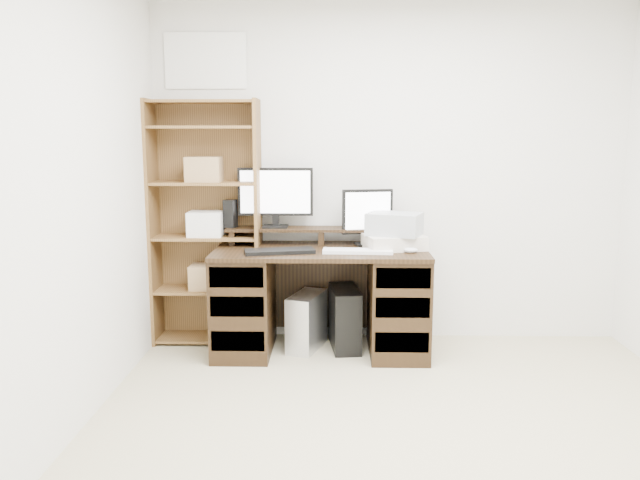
{
  "coord_description": "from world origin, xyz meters",
  "views": [
    {
      "loc": [
        -0.41,
        -2.69,
        1.55
      ],
      "look_at": [
        -0.5,
        1.43,
        0.85
      ],
      "focal_mm": 35.0,
      "sensor_mm": 36.0,
      "label": 1
    }
  ],
  "objects_px": {
    "desk": "(321,298)",
    "printer": "(394,242)",
    "tower_silver": "(307,321)",
    "monitor_wide": "(275,194)",
    "tower_black": "(345,318)",
    "monitor_small": "(367,215)",
    "bookshelf": "(207,221)"
  },
  "relations": [
    {
      "from": "desk",
      "to": "printer",
      "type": "relative_size",
      "value": 3.74
    },
    {
      "from": "printer",
      "to": "tower_silver",
      "type": "relative_size",
      "value": 0.98
    },
    {
      "from": "monitor_wide",
      "to": "tower_silver",
      "type": "xyz_separation_m",
      "value": [
        0.24,
        -0.19,
        -0.91
      ]
    },
    {
      "from": "tower_black",
      "to": "desk",
      "type": "bearing_deg",
      "value": -165.2
    },
    {
      "from": "monitor_small",
      "to": "tower_silver",
      "type": "xyz_separation_m",
      "value": [
        -0.44,
        -0.12,
        -0.77
      ]
    },
    {
      "from": "monitor_small",
      "to": "printer",
      "type": "height_order",
      "value": "monitor_small"
    },
    {
      "from": "desk",
      "to": "monitor_wide",
      "type": "bearing_deg",
      "value": 145.27
    },
    {
      "from": "monitor_wide",
      "to": "bookshelf",
      "type": "bearing_deg",
      "value": -177.32
    },
    {
      "from": "printer",
      "to": "desk",
      "type": "bearing_deg",
      "value": 167.76
    },
    {
      "from": "desk",
      "to": "monitor_small",
      "type": "bearing_deg",
      "value": 26.45
    },
    {
      "from": "desk",
      "to": "tower_silver",
      "type": "relative_size",
      "value": 3.68
    },
    {
      "from": "monitor_wide",
      "to": "printer",
      "type": "distance_m",
      "value": 0.94
    },
    {
      "from": "monitor_wide",
      "to": "bookshelf",
      "type": "xyz_separation_m",
      "value": [
        -0.51,
        -0.02,
        -0.2
      ]
    },
    {
      "from": "tower_silver",
      "to": "bookshelf",
      "type": "height_order",
      "value": "bookshelf"
    },
    {
      "from": "tower_silver",
      "to": "desk",
      "type": "bearing_deg",
      "value": -6.09
    },
    {
      "from": "tower_black",
      "to": "bookshelf",
      "type": "distance_m",
      "value": 1.25
    },
    {
      "from": "desk",
      "to": "printer",
      "type": "height_order",
      "value": "printer"
    },
    {
      "from": "desk",
      "to": "monitor_small",
      "type": "height_order",
      "value": "monitor_small"
    },
    {
      "from": "tower_black",
      "to": "bookshelf",
      "type": "relative_size",
      "value": 0.26
    },
    {
      "from": "desk",
      "to": "tower_black",
      "type": "distance_m",
      "value": 0.25
    },
    {
      "from": "monitor_small",
      "to": "tower_black",
      "type": "xyz_separation_m",
      "value": [
        -0.16,
        -0.1,
        -0.75
      ]
    },
    {
      "from": "printer",
      "to": "bookshelf",
      "type": "height_order",
      "value": "bookshelf"
    },
    {
      "from": "tower_black",
      "to": "bookshelf",
      "type": "bearing_deg",
      "value": 165.03
    },
    {
      "from": "desk",
      "to": "monitor_wide",
      "type": "distance_m",
      "value": 0.83
    },
    {
      "from": "monitor_small",
      "to": "tower_black",
      "type": "distance_m",
      "value": 0.77
    },
    {
      "from": "desk",
      "to": "bookshelf",
      "type": "xyz_separation_m",
      "value": [
        -0.85,
        0.21,
        0.53
      ]
    },
    {
      "from": "monitor_small",
      "to": "bookshelf",
      "type": "relative_size",
      "value": 0.23
    },
    {
      "from": "monitor_small",
      "to": "tower_silver",
      "type": "height_order",
      "value": "monitor_small"
    },
    {
      "from": "desk",
      "to": "bookshelf",
      "type": "height_order",
      "value": "bookshelf"
    },
    {
      "from": "tower_black",
      "to": "bookshelf",
      "type": "height_order",
      "value": "bookshelf"
    },
    {
      "from": "bookshelf",
      "to": "printer",
      "type": "bearing_deg",
      "value": -8.26
    },
    {
      "from": "monitor_wide",
      "to": "monitor_small",
      "type": "height_order",
      "value": "monitor_wide"
    }
  ]
}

